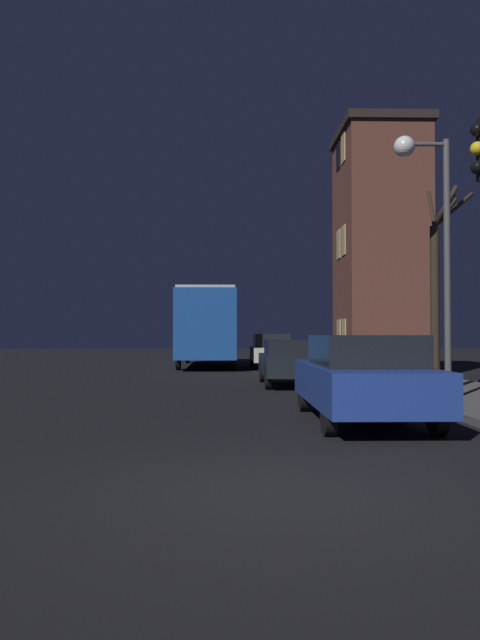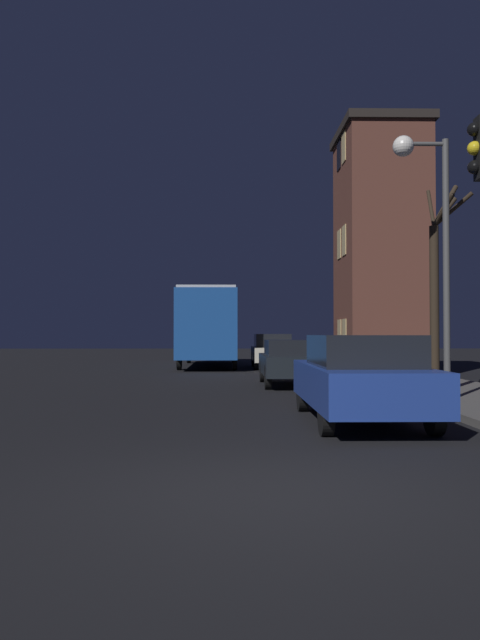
# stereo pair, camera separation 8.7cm
# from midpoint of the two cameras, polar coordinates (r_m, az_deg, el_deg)

# --- Properties ---
(ground_plane) EXTENTS (120.00, 120.00, 0.00)m
(ground_plane) POSITION_cam_midpoint_polar(r_m,az_deg,el_deg) (6.31, 3.58, -15.33)
(ground_plane) COLOR black
(brick_building) EXTENTS (3.14, 4.10, 9.16)m
(brick_building) POSITION_cam_midpoint_polar(r_m,az_deg,el_deg) (24.09, 12.56, 6.38)
(brick_building) COLOR brown
(brick_building) RESTS_ON sidewalk
(streetlamp) EXTENTS (1.19, 0.44, 5.60)m
(streetlamp) POSITION_cam_midpoint_polar(r_m,az_deg,el_deg) (13.95, 16.63, 9.46)
(streetlamp) COLOR #4C4C4C
(streetlamp) RESTS_ON sidewalk
(bare_tree) EXTENTS (0.97, 1.58, 5.11)m
(bare_tree) POSITION_cam_midpoint_polar(r_m,az_deg,el_deg) (15.53, 17.44, 3.21)
(bare_tree) COLOR #2D2319
(bare_tree) RESTS_ON sidewalk
(bus) EXTENTS (2.57, 9.76, 3.53)m
(bus) POSITION_cam_midpoint_polar(r_m,az_deg,el_deg) (29.82, -2.99, -0.20)
(bus) COLOR #194793
(bus) RESTS_ON ground
(car_near_lane) EXTENTS (1.82, 4.64, 1.51)m
(car_near_lane) POSITION_cam_midpoint_polar(r_m,az_deg,el_deg) (11.08, 10.88, -5.09)
(car_near_lane) COLOR navy
(car_near_lane) RESTS_ON ground
(car_mid_lane) EXTENTS (1.86, 4.15, 1.36)m
(car_mid_lane) POSITION_cam_midpoint_polar(r_m,az_deg,el_deg) (18.64, 4.78, -3.73)
(car_mid_lane) COLOR black
(car_mid_lane) RESTS_ON ground
(car_far_lane) EXTENTS (1.73, 4.55, 1.54)m
(car_far_lane) POSITION_cam_midpoint_polar(r_m,az_deg,el_deg) (28.13, 2.76, -2.78)
(car_far_lane) COLOR beige
(car_far_lane) RESTS_ON ground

